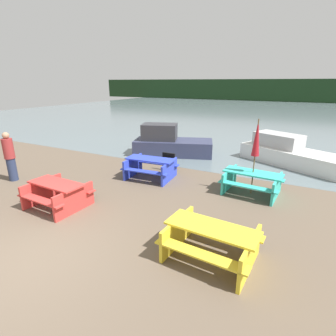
{
  "coord_description": "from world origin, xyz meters",
  "views": [
    {
      "loc": [
        4.7,
        -2.71,
        3.49
      ],
      "look_at": [
        1.01,
        4.38,
        0.85
      ],
      "focal_mm": 28.0,
      "sensor_mm": 36.0,
      "label": 1
    }
  ],
  "objects_px": {
    "person": "(10,157)",
    "picnic_table_teal": "(252,180)",
    "picnic_table_yellow": "(211,239)",
    "boat_second": "(290,154)",
    "umbrella_crimson": "(257,139)",
    "boat": "(170,144)",
    "signboard": "(169,162)",
    "picnic_table_red": "(57,192)",
    "picnic_table_blue": "(151,166)"
  },
  "relations": [
    {
      "from": "picnic_table_teal",
      "to": "picnic_table_yellow",
      "type": "bearing_deg",
      "value": -91.56
    },
    {
      "from": "picnic_table_red",
      "to": "umbrella_crimson",
      "type": "height_order",
      "value": "umbrella_crimson"
    },
    {
      "from": "person",
      "to": "picnic_table_teal",
      "type": "bearing_deg",
      "value": 19.43
    },
    {
      "from": "picnic_table_blue",
      "to": "signboard",
      "type": "xyz_separation_m",
      "value": [
        0.21,
        1.09,
        -0.09
      ]
    },
    {
      "from": "picnic_table_blue",
      "to": "umbrella_crimson",
      "type": "bearing_deg",
      "value": 4.53
    },
    {
      "from": "picnic_table_teal",
      "to": "umbrella_crimson",
      "type": "height_order",
      "value": "umbrella_crimson"
    },
    {
      "from": "picnic_table_blue",
      "to": "picnic_table_teal",
      "type": "height_order",
      "value": "picnic_table_blue"
    },
    {
      "from": "picnic_table_blue",
      "to": "boat_second",
      "type": "relative_size",
      "value": 0.4
    },
    {
      "from": "signboard",
      "to": "picnic_table_teal",
      "type": "bearing_deg",
      "value": -12.95
    },
    {
      "from": "picnic_table_red",
      "to": "signboard",
      "type": "height_order",
      "value": "same"
    },
    {
      "from": "picnic_table_red",
      "to": "boat",
      "type": "relative_size",
      "value": 0.42
    },
    {
      "from": "boat",
      "to": "picnic_table_red",
      "type": "bearing_deg",
      "value": -111.62
    },
    {
      "from": "picnic_table_yellow",
      "to": "picnic_table_teal",
      "type": "height_order",
      "value": "picnic_table_yellow"
    },
    {
      "from": "picnic_table_yellow",
      "to": "boat",
      "type": "relative_size",
      "value": 0.47
    },
    {
      "from": "picnic_table_blue",
      "to": "signboard",
      "type": "height_order",
      "value": "picnic_table_blue"
    },
    {
      "from": "picnic_table_teal",
      "to": "signboard",
      "type": "height_order",
      "value": "signboard"
    },
    {
      "from": "picnic_table_red",
      "to": "picnic_table_blue",
      "type": "distance_m",
      "value": 3.51
    },
    {
      "from": "picnic_table_teal",
      "to": "umbrella_crimson",
      "type": "distance_m",
      "value": 1.38
    },
    {
      "from": "boat",
      "to": "picnic_table_blue",
      "type": "bearing_deg",
      "value": -94.58
    },
    {
      "from": "picnic_table_teal",
      "to": "signboard",
      "type": "bearing_deg",
      "value": 167.05
    },
    {
      "from": "boat",
      "to": "boat_second",
      "type": "bearing_deg",
      "value": -9.73
    },
    {
      "from": "picnic_table_red",
      "to": "signboard",
      "type": "distance_m",
      "value": 4.61
    },
    {
      "from": "picnic_table_blue",
      "to": "picnic_table_teal",
      "type": "distance_m",
      "value": 3.68
    },
    {
      "from": "boat",
      "to": "boat_second",
      "type": "height_order",
      "value": "boat"
    },
    {
      "from": "boat",
      "to": "person",
      "type": "distance_m",
      "value": 6.9
    },
    {
      "from": "picnic_table_blue",
      "to": "boat_second",
      "type": "height_order",
      "value": "boat_second"
    },
    {
      "from": "boat_second",
      "to": "signboard",
      "type": "height_order",
      "value": "boat_second"
    },
    {
      "from": "picnic_table_blue",
      "to": "umbrella_crimson",
      "type": "distance_m",
      "value": 3.93
    },
    {
      "from": "picnic_table_teal",
      "to": "person",
      "type": "relative_size",
      "value": 1.06
    },
    {
      "from": "umbrella_crimson",
      "to": "boat_second",
      "type": "bearing_deg",
      "value": 77.81
    },
    {
      "from": "person",
      "to": "signboard",
      "type": "bearing_deg",
      "value": 38.3
    },
    {
      "from": "boat",
      "to": "signboard",
      "type": "height_order",
      "value": "boat"
    },
    {
      "from": "picnic_table_teal",
      "to": "umbrella_crimson",
      "type": "bearing_deg",
      "value": -90.0
    },
    {
      "from": "boat_second",
      "to": "signboard",
      "type": "relative_size",
      "value": 6.36
    },
    {
      "from": "picnic_table_yellow",
      "to": "picnic_table_blue",
      "type": "bearing_deg",
      "value": 135.37
    },
    {
      "from": "umbrella_crimson",
      "to": "boat",
      "type": "xyz_separation_m",
      "value": [
        -4.59,
        3.1,
        -1.27
      ]
    },
    {
      "from": "picnic_table_teal",
      "to": "boat",
      "type": "xyz_separation_m",
      "value": [
        -4.59,
        3.1,
        0.11
      ]
    },
    {
      "from": "picnic_table_yellow",
      "to": "boat_second",
      "type": "xyz_separation_m",
      "value": [
        0.98,
        7.87,
        0.03
      ]
    },
    {
      "from": "picnic_table_red",
      "to": "picnic_table_yellow",
      "type": "bearing_deg",
      "value": -2.51
    },
    {
      "from": "boat",
      "to": "picnic_table_yellow",
      "type": "bearing_deg",
      "value": -76.7
    },
    {
      "from": "boat",
      "to": "signboard",
      "type": "bearing_deg",
      "value": -83.63
    },
    {
      "from": "boat",
      "to": "picnic_table_teal",
      "type": "bearing_deg",
      "value": -53.69
    },
    {
      "from": "picnic_table_blue",
      "to": "umbrella_crimson",
      "type": "height_order",
      "value": "umbrella_crimson"
    },
    {
      "from": "picnic_table_yellow",
      "to": "picnic_table_teal",
      "type": "distance_m",
      "value": 3.82
    },
    {
      "from": "picnic_table_teal",
      "to": "boat_second",
      "type": "distance_m",
      "value": 4.15
    },
    {
      "from": "picnic_table_red",
      "to": "picnic_table_teal",
      "type": "relative_size",
      "value": 0.9
    },
    {
      "from": "umbrella_crimson",
      "to": "picnic_table_teal",
      "type": "bearing_deg",
      "value": 90.0
    },
    {
      "from": "person",
      "to": "signboard",
      "type": "relative_size",
      "value": 2.41
    },
    {
      "from": "boat_second",
      "to": "person",
      "type": "bearing_deg",
      "value": -116.75
    },
    {
      "from": "picnic_table_yellow",
      "to": "boat_second",
      "type": "relative_size",
      "value": 0.41
    }
  ]
}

